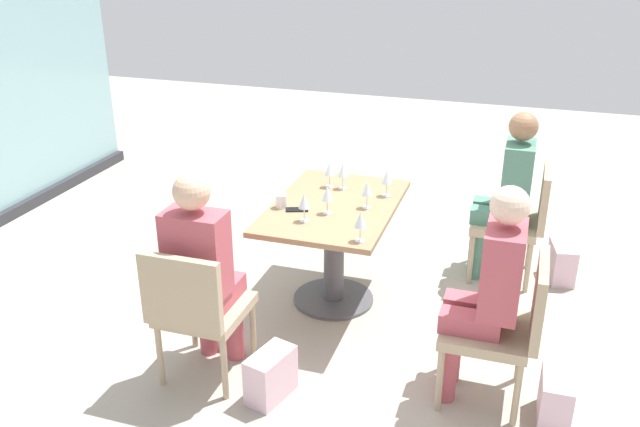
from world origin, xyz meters
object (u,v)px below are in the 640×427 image
object	(u,v)px
wine_glass_3	(367,189)
handbag_2	(555,398)
chair_far_left	(196,306)
wine_glass_0	(330,169)
person_front_right	(507,188)
wine_glass_2	(328,194)
dining_table_main	(334,232)
cell_phone_on_table	(297,210)
wine_glass_1	(304,202)
person_front_left	(488,285)
chair_front_left	(506,322)
wine_glass_6	(360,220)
coffee_cup	(281,201)
chair_front_right	(520,216)
person_far_left	(203,265)
wine_glass_4	(343,171)
wine_glass_5	(387,178)
handbag_0	(271,375)
handbag_1	(562,262)

from	to	relation	value
wine_glass_3	handbag_2	size ratio (longest dim) A/B	0.62
chair_far_left	wine_glass_0	size ratio (longest dim) A/B	4.70
person_front_right	wine_glass_2	distance (m)	1.40
dining_table_main	cell_phone_on_table	xyz separation A→B (m)	(-0.17, 0.20, 0.21)
wine_glass_0	wine_glass_3	world-z (taller)	same
wine_glass_2	handbag_2	distance (m)	1.77
wine_glass_1	person_front_left	bearing A→B (deg)	-109.67
chair_far_left	chair_front_left	distance (m)	1.68
wine_glass_6	cell_phone_on_table	bearing A→B (deg)	57.70
chair_far_left	coffee_cup	size ratio (longest dim) A/B	9.67
wine_glass_3	chair_front_right	bearing A→B (deg)	-52.72
person_far_left	wine_glass_1	world-z (taller)	person_far_left
person_far_left	wine_glass_1	xyz separation A→B (m)	(0.67, -0.36, 0.16)
wine_glass_3	wine_glass_4	distance (m)	0.38
cell_phone_on_table	wine_glass_5	bearing A→B (deg)	-69.33
chair_front_left	coffee_cup	size ratio (longest dim) A/B	9.67
wine_glass_0	chair_front_left	bearing A→B (deg)	-128.41
wine_glass_4	cell_phone_on_table	bearing A→B (deg)	159.49
chair_front_right	handbag_0	distance (m)	2.23
wine_glass_2	person_front_left	bearing A→B (deg)	-118.55
chair_front_left	wine_glass_0	world-z (taller)	wine_glass_0
dining_table_main	person_far_left	xyz separation A→B (m)	(-0.99, 0.46, 0.17)
chair_front_right	coffee_cup	xyz separation A→B (m)	(-0.89, 1.49, 0.28)
wine_glass_2	wine_glass_5	xyz separation A→B (m)	(0.41, -0.29, 0.00)
handbag_1	person_front_left	bearing A→B (deg)	153.53
wine_glass_3	wine_glass_6	bearing A→B (deg)	-170.10
coffee_cup	handbag_1	xyz separation A→B (m)	(0.97, -1.83, -0.64)
handbag_0	person_front_right	bearing A→B (deg)	-15.37
dining_table_main	person_front_right	world-z (taller)	person_front_right
person_front_left	wine_glass_2	xyz separation A→B (m)	(0.58, 1.06, 0.16)
wine_glass_0	handbag_0	distance (m)	1.58
dining_table_main	handbag_1	xyz separation A→B (m)	(0.81, -1.51, -0.39)
wine_glass_3	handbag_0	size ratio (longest dim) A/B	0.62
chair_front_left	wine_glass_1	world-z (taller)	wine_glass_1
person_far_left	cell_phone_on_table	bearing A→B (deg)	-17.51
wine_glass_4	wine_glass_5	size ratio (longest dim) A/B	1.00
wine_glass_4	person_far_left	bearing A→B (deg)	161.40
person_far_left	coffee_cup	size ratio (longest dim) A/B	14.00
coffee_cup	handbag_2	bearing A→B (deg)	-110.73
person_far_left	handbag_2	size ratio (longest dim) A/B	4.20
person_far_left	wine_glass_6	xyz separation A→B (m)	(0.50, -0.77, 0.16)
person_far_left	person_front_left	bearing A→B (deg)	-80.43
chair_far_left	person_far_left	world-z (taller)	person_far_left
chair_far_left	wine_glass_3	bearing A→B (deg)	-31.47
person_front_right	coffee_cup	bearing A→B (deg)	122.88
wine_glass_2	handbag_2	xyz separation A→B (m)	(-0.68, -1.47, -0.72)
wine_glass_6	cell_phone_on_table	distance (m)	0.61
person_front_right	cell_phone_on_table	xyz separation A→B (m)	(-0.91, 1.27, 0.03)
wine_glass_0	person_front_right	bearing A→B (deg)	-69.70
handbag_1	cell_phone_on_table	bearing A→B (deg)	109.38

